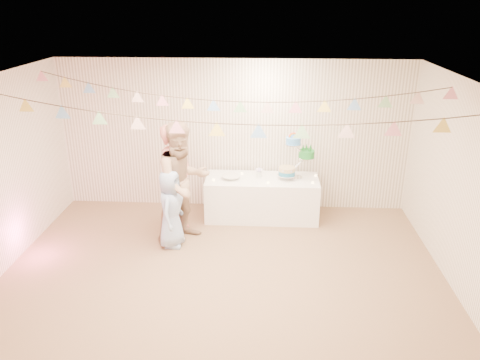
# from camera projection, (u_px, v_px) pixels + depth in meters

# --- Properties ---
(floor) EXTENTS (6.00, 6.00, 0.00)m
(floor) POSITION_uv_depth(u_px,v_px,m) (221.00, 282.00, 6.19)
(floor) COLOR brown
(floor) RESTS_ON ground
(ceiling) EXTENTS (6.00, 6.00, 0.00)m
(ceiling) POSITION_uv_depth(u_px,v_px,m) (218.00, 85.00, 5.24)
(ceiling) COLOR white
(ceiling) RESTS_ON ground
(back_wall) EXTENTS (6.00, 6.00, 0.00)m
(back_wall) POSITION_uv_depth(u_px,v_px,m) (234.00, 136.00, 8.04)
(back_wall) COLOR white
(back_wall) RESTS_ON ground
(front_wall) EXTENTS (6.00, 6.00, 0.00)m
(front_wall) POSITION_uv_depth(u_px,v_px,m) (186.00, 326.00, 3.39)
(front_wall) COLOR white
(front_wall) RESTS_ON ground
(right_wall) EXTENTS (5.00, 5.00, 0.00)m
(right_wall) POSITION_uv_depth(u_px,v_px,m) (471.00, 198.00, 5.55)
(right_wall) COLOR white
(right_wall) RESTS_ON ground
(table) EXTENTS (1.88, 0.75, 0.70)m
(table) POSITION_uv_depth(u_px,v_px,m) (262.00, 198.00, 7.92)
(table) COLOR white
(table) RESTS_ON floor
(cake_stand) EXTENTS (0.66, 0.39, 0.74)m
(cake_stand) POSITION_uv_depth(u_px,v_px,m) (296.00, 155.00, 7.66)
(cake_stand) COLOR silver
(cake_stand) RESTS_ON table
(cake_bottom) EXTENTS (0.31, 0.31, 0.15)m
(cake_bottom) POSITION_uv_depth(u_px,v_px,m) (287.00, 172.00, 7.71)
(cake_bottom) COLOR teal
(cake_bottom) RESTS_ON cake_stand
(cake_middle) EXTENTS (0.27, 0.27, 0.22)m
(cake_middle) POSITION_uv_depth(u_px,v_px,m) (307.00, 154.00, 7.74)
(cake_middle) COLOR #1B802B
(cake_middle) RESTS_ON cake_stand
(cake_top_tier) EXTENTS (0.25, 0.25, 0.19)m
(cake_top_tier) POSITION_uv_depth(u_px,v_px,m) (293.00, 140.00, 7.54)
(cake_top_tier) COLOR #468DDC
(cake_top_tier) RESTS_ON cake_stand
(platter) EXTENTS (0.30, 0.30, 0.02)m
(platter) POSITION_uv_depth(u_px,v_px,m) (231.00, 176.00, 7.75)
(platter) COLOR white
(platter) RESTS_ON table
(posy) EXTENTS (0.14, 0.14, 0.16)m
(posy) POSITION_uv_depth(u_px,v_px,m) (259.00, 170.00, 7.79)
(posy) COLOR white
(posy) RESTS_ON table
(person_adult_a) EXTENTS (0.61, 0.74, 1.75)m
(person_adult_a) POSITION_uv_depth(u_px,v_px,m) (176.00, 179.00, 7.28)
(person_adult_a) COLOR #D57A6F
(person_adult_a) RESTS_ON floor
(person_adult_b) EXTENTS (1.15, 1.13, 1.87)m
(person_adult_b) POSITION_uv_depth(u_px,v_px,m) (183.00, 183.00, 6.99)
(person_adult_b) COLOR tan
(person_adult_b) RESTS_ON floor
(person_child) EXTENTS (0.44, 0.62, 1.20)m
(person_child) POSITION_uv_depth(u_px,v_px,m) (171.00, 209.00, 6.92)
(person_child) COLOR #95ACD4
(person_child) RESTS_ON floor
(bunting_back) EXTENTS (5.60, 1.10, 0.40)m
(bunting_back) POSITION_uv_depth(u_px,v_px,m) (227.00, 90.00, 6.36)
(bunting_back) COLOR pink
(bunting_back) RESTS_ON ceiling
(bunting_front) EXTENTS (5.60, 0.90, 0.36)m
(bunting_front) POSITION_uv_depth(u_px,v_px,m) (217.00, 114.00, 5.16)
(bunting_front) COLOR #72A5E5
(bunting_front) RESTS_ON ceiling
(tealight_0) EXTENTS (0.04, 0.04, 0.03)m
(tealight_0) POSITION_uv_depth(u_px,v_px,m) (214.00, 180.00, 7.69)
(tealight_0) COLOR #FFD88C
(tealight_0) RESTS_ON table
(tealight_1) EXTENTS (0.04, 0.04, 0.03)m
(tealight_1) POSITION_uv_depth(u_px,v_px,m) (242.00, 173.00, 7.97)
(tealight_1) COLOR #FFD88C
(tealight_1) RESTS_ON table
(tealight_2) EXTENTS (0.04, 0.04, 0.03)m
(tealight_2) POSITION_uv_depth(u_px,v_px,m) (268.00, 183.00, 7.58)
(tealight_2) COLOR #FFD88C
(tealight_2) RESTS_ON table
(tealight_3) EXTENTS (0.04, 0.04, 0.03)m
(tealight_3) POSITION_uv_depth(u_px,v_px,m) (283.00, 173.00, 7.97)
(tealight_3) COLOR #FFD88C
(tealight_3) RESTS_ON table
(tealight_4) EXTENTS (0.04, 0.04, 0.03)m
(tealight_4) POSITION_uv_depth(u_px,v_px,m) (313.00, 183.00, 7.58)
(tealight_4) COLOR #FFD88C
(tealight_4) RESTS_ON table
(tealight_5) EXTENTS (0.04, 0.04, 0.03)m
(tealight_5) POSITION_uv_depth(u_px,v_px,m) (316.00, 175.00, 7.88)
(tealight_5) COLOR #FFD88C
(tealight_5) RESTS_ON table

